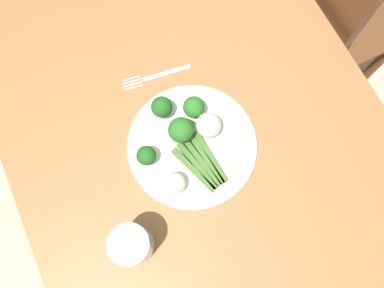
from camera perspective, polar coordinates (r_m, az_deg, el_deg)
ground_plane at (r=1.60m, az=-0.26°, el=-5.01°), size 6.00×6.00×0.02m
dining_table at (r=0.99m, az=-0.42°, el=1.94°), size 1.23×0.86×0.72m
chair at (r=1.36m, az=18.70°, el=18.07°), size 0.41×0.41×0.87m
plate at (r=0.86m, az=0.00°, el=-0.23°), size 0.29×0.29×0.01m
asparagus_bundle at (r=0.84m, az=1.52°, el=-2.85°), size 0.14×0.09×0.01m
broccoli_front_left at (r=0.82m, az=-6.88°, el=-1.75°), size 0.04×0.04×0.05m
broccoli_right at (r=0.85m, az=-4.58°, el=5.54°), size 0.05×0.05×0.06m
broccoli_left at (r=0.85m, az=0.22°, el=5.63°), size 0.05×0.05×0.06m
broccoli_near_center at (r=0.82m, az=-1.69°, el=2.08°), size 0.06×0.06×0.07m
cauliflower_back_right at (r=0.81m, az=-2.53°, el=-5.88°), size 0.05×0.05×0.05m
cauliflower_near_fork at (r=0.84m, az=2.52°, el=2.83°), size 0.06×0.06×0.06m
fork at (r=0.93m, az=-5.50°, el=10.07°), size 0.04×0.17×0.00m
water_glass at (r=0.79m, az=-8.95°, el=-14.73°), size 0.08×0.08×0.11m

